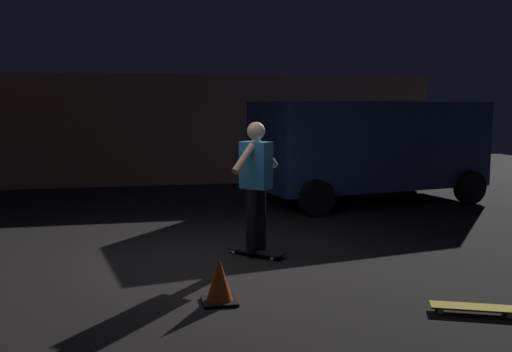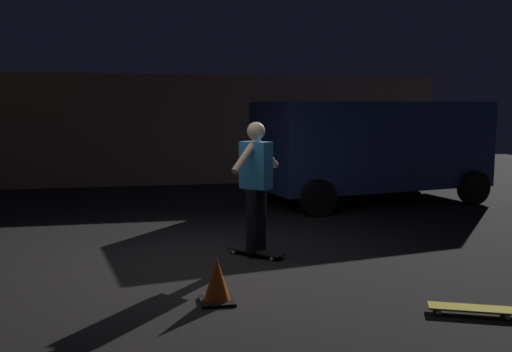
{
  "view_description": "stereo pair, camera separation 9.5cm",
  "coord_description": "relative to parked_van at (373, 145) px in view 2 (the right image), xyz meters",
  "views": [
    {
      "loc": [
        -0.75,
        -6.75,
        1.93
      ],
      "look_at": [
        0.75,
        0.27,
        1.05
      ],
      "focal_mm": 39.65,
      "sensor_mm": 36.0,
      "label": 1
    },
    {
      "loc": [
        -0.66,
        -6.77,
        1.93
      ],
      "look_at": [
        0.75,
        0.27,
        1.05
      ],
      "focal_mm": 39.65,
      "sensor_mm": 36.0,
      "label": 2
    }
  ],
  "objects": [
    {
      "name": "ground_plane",
      "position": [
        -3.9,
        -3.98,
        -1.16
      ],
      "size": [
        28.0,
        28.0,
        0.0
      ],
      "primitive_type": "plane",
      "color": "black"
    },
    {
      "name": "low_building",
      "position": [
        -3.02,
        5.33,
        0.21
      ],
      "size": [
        12.18,
        4.03,
        2.73
      ],
      "color": "#AD7F56",
      "rests_on": "ground_plane"
    },
    {
      "name": "parked_van",
      "position": [
        0.0,
        0.0,
        0.0
      ],
      "size": [
        4.87,
        2.92,
        2.03
      ],
      "color": "navy",
      "rests_on": "ground_plane"
    },
    {
      "name": "skateboard_ridden",
      "position": [
        -3.16,
        -3.71,
        -1.11
      ],
      "size": [
        0.69,
        0.7,
        0.07
      ],
      "color": "black",
      "rests_on": "ground_plane"
    },
    {
      "name": "skateboard_spare",
      "position": [
        -1.59,
        -6.16,
        -1.11
      ],
      "size": [
        0.8,
        0.49,
        0.07
      ],
      "color": "gold",
      "rests_on": "ground_plane"
    },
    {
      "name": "skater",
      "position": [
        -3.16,
        -3.71,
        -0.12
      ],
      "size": [
        0.76,
        0.75,
        1.67
      ],
      "color": "black",
      "rests_on": "skateboard_ridden"
    },
    {
      "name": "traffic_cone",
      "position": [
        -3.88,
        -5.36,
        -0.95
      ],
      "size": [
        0.34,
        0.34,
        0.46
      ],
      "color": "black",
      "rests_on": "ground_plane"
    }
  ]
}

